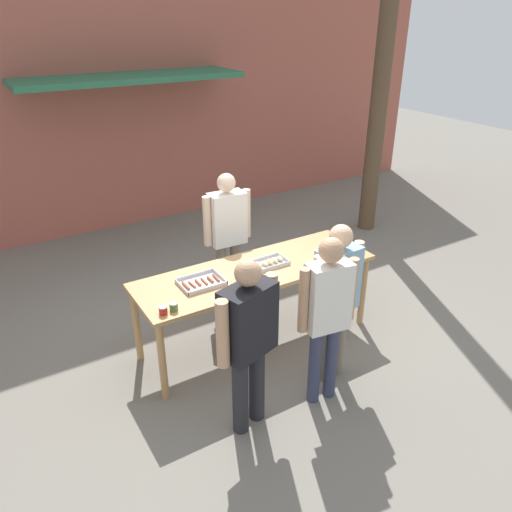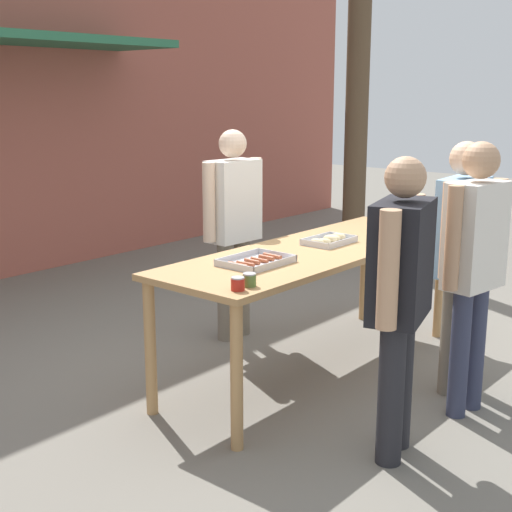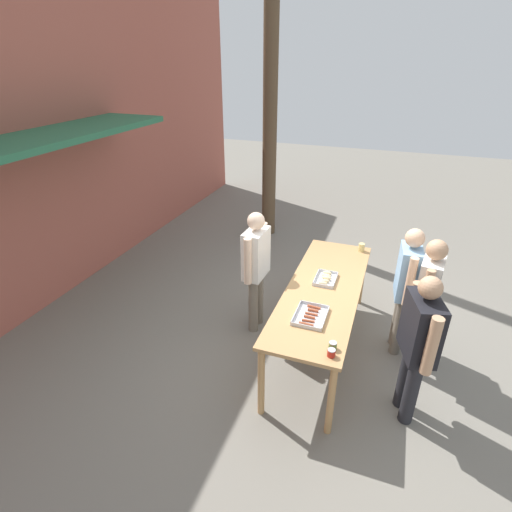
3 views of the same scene
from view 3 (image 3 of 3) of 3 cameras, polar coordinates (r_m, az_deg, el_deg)
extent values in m
plane|color=slate|center=(5.22, 8.91, -12.76)|extent=(24.00, 24.00, 0.00)
cube|color=#A85647|center=(6.18, -29.65, 13.79)|extent=(12.00, 0.12, 4.50)
cube|color=#2D704C|center=(5.76, -26.22, 15.32)|extent=(3.20, 1.00, 0.08)
cube|color=tan|center=(4.72, 9.65, -4.71)|extent=(2.54, 0.82, 0.04)
cylinder|color=tan|center=(4.02, 10.66, -19.61)|extent=(0.07, 0.07, 0.84)
cylinder|color=tan|center=(5.95, 14.88, -3.05)|extent=(0.07, 0.07, 0.84)
cylinder|color=tan|center=(4.12, 0.75, -17.52)|extent=(0.07, 0.07, 0.84)
cylinder|color=tan|center=(6.02, 8.37, -1.98)|extent=(0.07, 0.07, 0.84)
cube|color=silver|center=(4.20, 7.79, -8.59)|extent=(0.42, 0.32, 0.01)
cube|color=silver|center=(4.17, 9.90, -8.73)|extent=(0.42, 0.01, 0.03)
cube|color=silver|center=(4.21, 5.74, -7.97)|extent=(0.42, 0.01, 0.03)
cube|color=silver|center=(4.02, 7.13, -9.97)|extent=(0.01, 0.32, 0.03)
cube|color=silver|center=(4.36, 8.42, -6.85)|extent=(0.01, 0.32, 0.03)
cylinder|color=#A34C2D|center=(4.06, 7.18, -9.61)|extent=(0.03, 0.15, 0.03)
cylinder|color=#A34C2D|center=(4.11, 7.47, -9.15)|extent=(0.03, 0.13, 0.02)
cylinder|color=#A34C2D|center=(4.16, 7.65, -8.63)|extent=(0.03, 0.12, 0.03)
cylinder|color=#A34C2D|center=(4.22, 7.93, -8.19)|extent=(0.03, 0.13, 0.02)
cylinder|color=#A34C2D|center=(4.27, 8.16, -7.67)|extent=(0.03, 0.11, 0.03)
cylinder|color=#A34C2D|center=(4.32, 8.28, -7.21)|extent=(0.04, 0.14, 0.03)
cube|color=silver|center=(4.86, 9.90, -3.40)|extent=(0.36, 0.24, 0.01)
cube|color=silver|center=(4.83, 11.29, -3.40)|extent=(0.36, 0.01, 0.03)
cube|color=silver|center=(4.86, 8.56, -2.95)|extent=(0.36, 0.01, 0.03)
cube|color=silver|center=(4.69, 9.50, -4.22)|extent=(0.01, 0.24, 0.03)
cube|color=silver|center=(5.00, 10.31, -2.20)|extent=(0.01, 0.24, 0.03)
ellipsoid|color=beige|center=(4.73, 9.55, -3.86)|extent=(0.06, 0.11, 0.05)
ellipsoid|color=beige|center=(4.79, 9.88, -3.55)|extent=(0.07, 0.10, 0.04)
ellipsoid|color=beige|center=(4.84, 10.04, -3.10)|extent=(0.07, 0.12, 0.05)
ellipsoid|color=beige|center=(4.90, 10.01, -2.76)|extent=(0.07, 0.12, 0.04)
ellipsoid|color=beige|center=(4.96, 10.17, -2.39)|extent=(0.07, 0.11, 0.05)
cylinder|color=#B22319|center=(3.74, 10.71, -13.48)|extent=(0.08, 0.08, 0.07)
cylinder|color=#B2B2B7|center=(3.72, 10.76, -13.05)|extent=(0.07, 0.07, 0.01)
cylinder|color=#567A38|center=(3.82, 10.90, -12.50)|extent=(0.08, 0.08, 0.07)
cylinder|color=#B2B2B7|center=(3.80, 10.95, -12.07)|extent=(0.07, 0.07, 0.01)
cylinder|color=#DBC67A|center=(5.65, 14.84, 1.20)|extent=(0.08, 0.08, 0.11)
cylinder|color=#756B5B|center=(5.21, -0.40, -7.02)|extent=(0.12, 0.12, 0.79)
cylinder|color=#756B5B|center=(5.36, 0.39, -5.98)|extent=(0.12, 0.12, 0.79)
cube|color=silver|center=(4.93, 0.00, 0.34)|extent=(0.43, 0.25, 0.62)
sphere|color=beige|center=(4.75, 0.00, 5.02)|extent=(0.21, 0.21, 0.21)
cylinder|color=beige|center=(4.71, -1.19, -0.79)|extent=(0.09, 0.09, 0.59)
cylinder|color=beige|center=(5.13, 1.09, 1.68)|extent=(0.09, 0.09, 0.59)
cylinder|color=#232328|center=(4.49, 20.56, -15.78)|extent=(0.14, 0.14, 0.77)
cylinder|color=#232328|center=(4.35, 21.26, -17.60)|extent=(0.14, 0.14, 0.77)
cube|color=black|center=(4.00, 22.54, -9.42)|extent=(0.51, 0.37, 0.61)
sphere|color=tan|center=(3.77, 23.67, -4.18)|extent=(0.21, 0.21, 0.21)
cylinder|color=tan|center=(4.20, 21.51, -7.00)|extent=(0.10, 0.10, 0.58)
cylinder|color=tan|center=(3.78, 23.79, -11.72)|extent=(0.10, 0.10, 0.58)
cylinder|color=#756B5B|center=(5.29, 19.60, -8.32)|extent=(0.12, 0.12, 0.78)
cylinder|color=#756B5B|center=(5.14, 19.70, -9.48)|extent=(0.12, 0.12, 0.78)
cube|color=#84B2DB|center=(4.86, 20.91, -2.20)|extent=(0.43, 0.26, 0.62)
sphere|color=#DBAD89|center=(4.67, 21.77, 2.40)|extent=(0.21, 0.21, 0.21)
cylinder|color=#DBAD89|center=(5.07, 20.75, -0.71)|extent=(0.09, 0.09, 0.58)
cylinder|color=#DBAD89|center=(4.63, 21.15, -3.49)|extent=(0.09, 0.09, 0.58)
cylinder|color=#333851|center=(5.07, 22.08, -10.45)|extent=(0.11, 0.11, 0.79)
cylinder|color=#333851|center=(4.93, 21.78, -11.56)|extent=(0.11, 0.11, 0.79)
cube|color=silver|center=(4.62, 23.43, -4.03)|extent=(0.41, 0.26, 0.62)
sphere|color=tan|center=(4.43, 24.45, 0.81)|extent=(0.21, 0.21, 0.21)
cylinder|color=tan|center=(4.82, 23.80, -2.58)|extent=(0.09, 0.09, 0.59)
cylinder|color=tan|center=(4.41, 23.09, -5.27)|extent=(0.09, 0.09, 0.59)
cylinder|color=brown|center=(7.57, 2.17, 27.92)|extent=(0.26, 0.26, 6.85)
camera|label=1|loc=(3.64, 84.07, 2.48)|focal=35.00mm
camera|label=2|loc=(2.54, 87.63, -36.96)|focal=50.00mm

